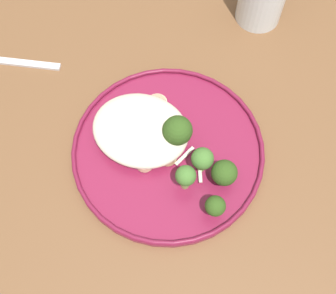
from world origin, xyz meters
name	(u,v)px	position (x,y,z in m)	size (l,w,h in m)	color
ground	(168,239)	(0.00, 0.00, 0.00)	(6.00, 6.00, 0.00)	#665B51
wooden_dining_table	(168,152)	(0.00, 0.00, 0.66)	(1.40, 1.00, 0.74)	brown
dinner_plate	(168,150)	(0.01, -0.04, 0.75)	(0.29, 0.29, 0.02)	maroon
noodle_bed	(140,130)	(-0.03, -0.03, 0.77)	(0.15, 0.12, 0.04)	beige
seared_scallop_tiny_bay	(138,116)	(-0.05, 0.00, 0.76)	(0.03, 0.03, 0.01)	beige
seared_scallop_left_edge	(139,101)	(-0.06, 0.02, 0.76)	(0.02, 0.02, 0.01)	beige
seared_scallop_half_hidden	(139,127)	(-0.04, -0.02, 0.76)	(0.03, 0.03, 0.02)	#E5C689
seared_scallop_large_seared	(145,163)	(-0.01, -0.07, 0.76)	(0.03, 0.03, 0.01)	beige
seared_scallop_front_small	(137,144)	(-0.03, -0.05, 0.76)	(0.03, 0.03, 0.01)	#E5C689
seared_scallop_right_edge	(157,104)	(-0.03, 0.03, 0.76)	(0.03, 0.03, 0.01)	beige
seared_scallop_rear_pale	(167,156)	(0.02, -0.05, 0.76)	(0.03, 0.03, 0.01)	#DBB77A
broccoli_floret_beside_noodles	(202,159)	(0.07, -0.05, 0.79)	(0.03, 0.03, 0.05)	#7A994C
broccoli_floret_front_edge	(224,173)	(0.10, -0.06, 0.78)	(0.04, 0.04, 0.05)	#89A356
broccoli_floret_left_leaning	(186,177)	(0.05, -0.08, 0.79)	(0.03, 0.03, 0.05)	#89A356
broccoli_floret_small_sprig	(178,131)	(0.02, -0.02, 0.79)	(0.04, 0.04, 0.06)	#7A994C
broccoli_floret_right_tilted	(215,206)	(0.10, -0.11, 0.78)	(0.03, 0.03, 0.04)	#7A994C
onion_sliver_long_sliver	(200,168)	(0.07, -0.05, 0.75)	(0.04, 0.01, 0.00)	silver
onion_sliver_pale_crescent	(185,156)	(0.04, -0.04, 0.75)	(0.04, 0.01, 0.00)	silver
dinner_fork	(2,61)	(-0.31, 0.03, 0.74)	(0.19, 0.06, 0.00)	silver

